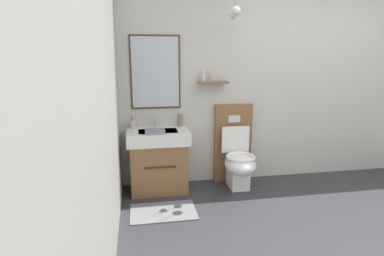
{
  "coord_description": "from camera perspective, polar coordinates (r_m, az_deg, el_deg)",
  "views": [
    {
      "loc": [
        -2.11,
        -2.09,
        1.61
      ],
      "look_at": [
        -1.5,
        1.38,
        0.79
      ],
      "focal_mm": 29.74,
      "sensor_mm": 36.0,
      "label": 1
    }
  ],
  "objects": [
    {
      "name": "toothbrush_cup",
      "position": [
        3.86,
        -10.5,
        0.72
      ],
      "size": [
        0.07,
        0.07,
        0.2
      ],
      "color": "silver",
      "rests_on": "vanity_sink_left"
    },
    {
      "name": "soap_dispenser",
      "position": [
        3.9,
        -2.08,
        1.45
      ],
      "size": [
        0.06,
        0.06,
        0.19
      ],
      "color": "gray",
      "rests_on": "vanity_sink_left"
    },
    {
      "name": "wall_left",
      "position": [
        2.12,
        -17.38,
        5.25
      ],
      "size": [
        0.12,
        3.69,
        2.68
      ],
      "primitive_type": "cube",
      "color": "beige",
      "rests_on": "ground"
    },
    {
      "name": "folded_hand_towel",
      "position": [
        3.59,
        -6.66,
        -0.61
      ],
      "size": [
        0.22,
        0.16,
        0.04
      ],
      "primitive_type": "cube",
      "color": "gray",
      "rests_on": "vanity_sink_left"
    },
    {
      "name": "tap_on_left_sink",
      "position": [
        3.87,
        -6.35,
        1.15
      ],
      "size": [
        0.03,
        0.13,
        0.11
      ],
      "color": "silver",
      "rests_on": "vanity_sink_left"
    },
    {
      "name": "toilet",
      "position": [
        4.0,
        7.97,
        -5.0
      ],
      "size": [
        0.48,
        0.63,
        1.0
      ],
      "color": "brown",
      "rests_on": "ground"
    },
    {
      "name": "vanity_sink_left",
      "position": [
        3.82,
        -6.03,
        -5.63
      ],
      "size": [
        0.72,
        0.47,
        0.74
      ],
      "color": "brown",
      "rests_on": "ground"
    },
    {
      "name": "wall_back",
      "position": [
        4.41,
        18.64,
        8.93
      ],
      "size": [
        4.88,
        0.51,
        2.68
      ],
      "color": "beige",
      "rests_on": "ground"
    },
    {
      "name": "bath_mat",
      "position": [
        3.44,
        -5.17,
        -14.74
      ],
      "size": [
        0.68,
        0.44,
        0.01
      ],
      "primitive_type": "cube",
      "color": "slate",
      "rests_on": "ground"
    }
  ]
}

